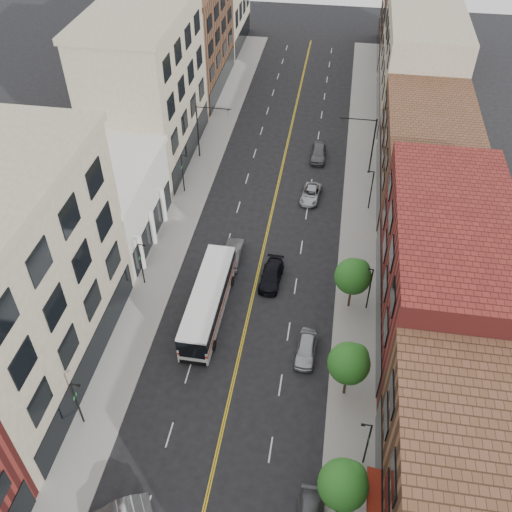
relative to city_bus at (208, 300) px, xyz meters
The scene contains 27 objects.
sidewalk_left 15.45m from the city_bus, 114.27° to the left, with size 4.00×110.00×0.15m, color gray.
sidewalk_right 19.66m from the city_bus, 45.61° to the left, with size 4.00×110.00×0.15m, color gray.
bldg_l_tanoffice 17.09m from the city_bus, 148.94° to the right, with size 10.00×22.00×18.00m, color gray.
bldg_l_white 16.77m from the city_bus, 143.11° to the left, with size 10.00×14.00×8.00m, color silver.
bldg_l_far_a 30.92m from the city_bus, 116.24° to the left, with size 10.00×20.00×18.00m, color gray.
bldg_l_far_b 49.16m from the city_bus, 105.81° to the left, with size 10.00×20.00×15.00m, color brown.
bldg_r_mid 21.31m from the city_bus, ahead, with size 10.00×22.00×12.00m, color maroon.
bldg_r_far_a 31.83m from the city_bus, 49.21° to the left, with size 10.00×20.00×10.00m, color brown.
bldg_r_far_b 49.78m from the city_bus, 65.30° to the left, with size 10.00×22.00×14.00m, color gray.
bldg_r_far_c 68.30m from the city_bus, 72.34° to the left, with size 10.00×18.00×11.00m, color brown.
tree_r_1 21.52m from the city_bus, 52.32° to the right, with size 3.40×3.40×5.59m.
tree_r_2 14.98m from the city_bus, 27.95° to the right, with size 3.40×3.40×5.59m.
tree_r_3 13.62m from the city_bus, 13.16° to the left, with size 3.40×3.40×5.59m.
lamp_l_1 14.94m from the city_bus, 119.15° to the right, with size 0.81×0.55×5.05m.
lamp_l_2 7.92m from the city_bus, 157.63° to the left, with size 0.81×0.55×5.05m.
lamp_l_3 20.36m from the city_bus, 110.92° to the left, with size 0.81×0.55×5.05m.
lamp_r_1 19.62m from the city_bus, 41.62° to the right, with size 0.81×0.55×5.05m.
lamp_r_2 14.99m from the city_bus, 11.53° to the left, with size 0.81×0.55×5.05m.
lamp_r_3 24.00m from the city_bus, 52.35° to the left, with size 0.81×0.55×5.05m.
signal_mast_left 27.91m from the city_bus, 103.69° to the left, with size 4.49×0.18×7.20m.
signal_mast_right 30.51m from the city_bus, 62.65° to the left, with size 4.49×0.18×7.20m.
city_bus is the anchor object (origin of this frame).
car_parked_far 10.15m from the city_bus, 19.72° to the right, with size 1.79×4.45×1.52m, color #9FA2A7.
car_lane_behind 8.07m from the city_bus, 84.51° to the left, with size 1.74×4.98×1.64m, color #56575C.
car_lane_a 7.53m from the city_bus, 45.76° to the left, with size 2.01×4.94×1.43m, color black.
car_lane_b 21.56m from the city_bus, 68.53° to the left, with size 2.11×4.58×1.27m, color #ACAEB4.
car_lane_c 30.21m from the city_bus, 74.48° to the left, with size 1.95×4.85×1.65m, color #56555B.
Camera 1 is at (6.47, -14.53, 40.16)m, focal length 40.00 mm.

